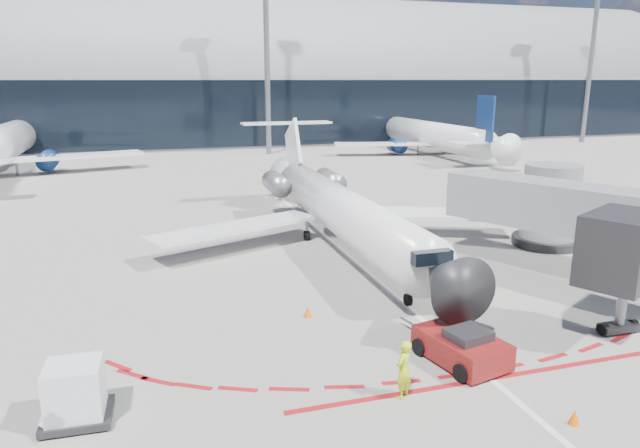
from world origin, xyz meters
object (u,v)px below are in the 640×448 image
object	(u,v)px
regional_jet	(336,207)
uld_container	(75,394)
ramp_worker	(403,369)
pushback_tug	(461,346)

from	to	relation	value
regional_jet	uld_container	size ratio (longest dim) A/B	13.97
uld_container	ramp_worker	bearing A→B (deg)	-6.87
regional_jet	pushback_tug	bearing A→B (deg)	-91.65
regional_jet	uld_container	world-z (taller)	regional_jet
regional_jet	ramp_worker	distance (m)	17.10
pushback_tug	uld_container	distance (m)	12.42
regional_jet	ramp_worker	size ratio (longest dim) A/B	14.53
uld_container	regional_jet	bearing A→B (deg)	51.99
pushback_tug	regional_jet	bearing A→B (deg)	75.81
regional_jet	pushback_tug	size ratio (longest dim) A/B	5.41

